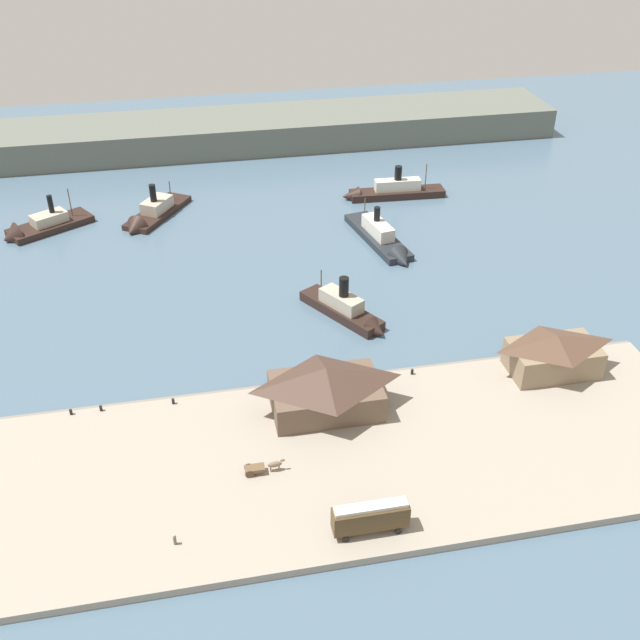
% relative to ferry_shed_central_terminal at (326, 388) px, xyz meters
% --- Properties ---
extents(ground_plane, '(320.00, 320.00, 0.00)m').
position_rel_ferry_shed_central_terminal_xyz_m(ground_plane, '(0.26, 10.93, -5.02)').
color(ground_plane, slate).
extents(quay_promenade, '(110.00, 36.00, 1.20)m').
position_rel_ferry_shed_central_terminal_xyz_m(quay_promenade, '(0.26, -11.07, -4.42)').
color(quay_promenade, '#9E9384').
rests_on(quay_promenade, ground).
extents(seawall_edge, '(110.00, 0.80, 1.00)m').
position_rel_ferry_shed_central_terminal_xyz_m(seawall_edge, '(0.26, 7.33, -4.52)').
color(seawall_edge, gray).
rests_on(seawall_edge, ground).
extents(ferry_shed_central_terminal, '(16.75, 11.02, 7.52)m').
position_rel_ferry_shed_central_terminal_xyz_m(ferry_shed_central_terminal, '(0.00, 0.00, 0.00)').
color(ferry_shed_central_terminal, brown).
rests_on(ferry_shed_central_terminal, quay_promenade).
extents(ferry_shed_west_terminal, '(14.38, 8.63, 6.88)m').
position_rel_ferry_shed_central_terminal_xyz_m(ferry_shed_west_terminal, '(38.07, 2.10, -0.33)').
color(ferry_shed_west_terminal, '#847056').
rests_on(ferry_shed_west_terminal, quay_promenade).
extents(street_tram, '(9.70, 2.49, 4.50)m').
position_rel_ferry_shed_central_terminal_xyz_m(street_tram, '(0.52, -24.94, -1.22)').
color(street_tram, '#4C381E').
rests_on(street_tram, quay_promenade).
extents(horse_cart, '(5.63, 1.57, 1.87)m').
position_rel_ferry_shed_central_terminal_xyz_m(horse_cart, '(-11.37, -11.88, -2.90)').
color(horse_cart, brown).
rests_on(horse_cart, quay_promenade).
extents(pedestrian_by_tram, '(0.40, 0.40, 1.60)m').
position_rel_ferry_shed_central_terminal_xyz_m(pedestrian_by_tram, '(-23.69, -22.23, -3.09)').
color(pedestrian_by_tram, '#6B5B4C').
rests_on(pedestrian_by_tram, quay_promenade).
extents(mooring_post_west, '(0.44, 0.44, 0.90)m').
position_rel_ferry_shed_central_terminal_xyz_m(mooring_post_west, '(-22.87, 5.57, -3.37)').
color(mooring_post_west, black).
rests_on(mooring_post_west, quay_promenade).
extents(mooring_post_east, '(0.44, 0.44, 0.90)m').
position_rel_ferry_shed_central_terminal_xyz_m(mooring_post_east, '(15.52, 5.58, -3.37)').
color(mooring_post_east, black).
rests_on(mooring_post_east, quay_promenade).
extents(mooring_post_center_west, '(0.44, 0.44, 0.90)m').
position_rel_ferry_shed_central_terminal_xyz_m(mooring_post_center_west, '(-38.16, 6.05, -3.37)').
color(mooring_post_center_west, black).
rests_on(mooring_post_center_west, quay_promenade).
extents(mooring_post_center_east, '(0.44, 0.44, 0.90)m').
position_rel_ferry_shed_central_terminal_xyz_m(mooring_post_center_east, '(-33.74, 6.05, -3.37)').
color(mooring_post_center_east, black).
rests_on(mooring_post_center_east, quay_promenade).
extents(ferry_near_quay, '(17.01, 21.72, 10.15)m').
position_rel_ferry_shed_central_terminal_xyz_m(ferry_near_quay, '(-25.49, 75.32, -3.80)').
color(ferry_near_quay, black).
rests_on(ferry_near_quay, ground).
extents(ferry_departing_north, '(13.93, 19.32, 9.24)m').
position_rel_ferry_shed_central_terminal_xyz_m(ferry_departing_north, '(9.43, 25.73, -3.30)').
color(ferry_departing_north, black).
rests_on(ferry_departing_north, ground).
extents(ferry_moored_west, '(9.95, 26.21, 9.30)m').
position_rel_ferry_shed_central_terminal_xyz_m(ferry_moored_west, '(23.68, 52.34, -3.70)').
color(ferry_moored_west, '#23282D').
rests_on(ferry_moored_west, ground).
extents(ferry_mid_harbor, '(20.52, 15.93, 10.48)m').
position_rel_ferry_shed_central_terminal_xyz_m(ferry_mid_harbor, '(-50.16, 73.88, -3.88)').
color(ferry_mid_harbor, black).
rests_on(ferry_mid_harbor, ground).
extents(ferry_approaching_west, '(25.39, 6.10, 9.40)m').
position_rel_ferry_shed_central_terminal_xyz_m(ferry_approaching_west, '(31.30, 77.15, -3.49)').
color(ferry_approaching_west, black).
rests_on(ferry_approaching_west, ground).
extents(far_headland, '(180.00, 24.00, 8.00)m').
position_rel_ferry_shed_central_terminal_xyz_m(far_headland, '(0.26, 120.93, -1.02)').
color(far_headland, '#60665B').
rests_on(far_headland, ground).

